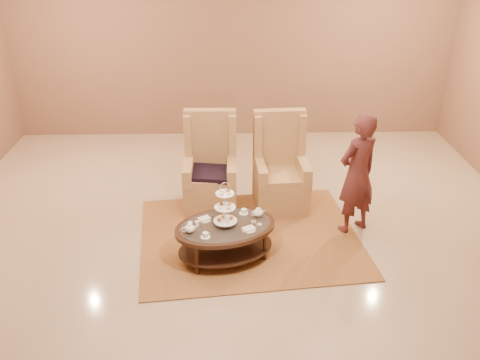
{
  "coord_description": "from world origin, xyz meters",
  "views": [
    {
      "loc": [
        -0.09,
        -5.69,
        3.73
      ],
      "look_at": [
        0.06,
        0.2,
        0.85
      ],
      "focal_mm": 40.0,
      "sensor_mm": 36.0,
      "label": 1
    }
  ],
  "objects_px": {
    "armchair_left": "(211,175)",
    "armchair_right": "(280,174)",
    "tea_table": "(225,231)",
    "person": "(357,174)"
  },
  "relations": [
    {
      "from": "tea_table",
      "to": "person",
      "type": "height_order",
      "value": "person"
    },
    {
      "from": "tea_table",
      "to": "armchair_right",
      "type": "height_order",
      "value": "armchair_right"
    },
    {
      "from": "armchair_left",
      "to": "armchair_right",
      "type": "distance_m",
      "value": 0.99
    },
    {
      "from": "tea_table",
      "to": "armchair_left",
      "type": "bearing_deg",
      "value": 79.65
    },
    {
      "from": "armchair_right",
      "to": "tea_table",
      "type": "bearing_deg",
      "value": -123.27
    },
    {
      "from": "armchair_left",
      "to": "armchair_right",
      "type": "relative_size",
      "value": 1.0
    },
    {
      "from": "person",
      "to": "tea_table",
      "type": "bearing_deg",
      "value": -10.34
    },
    {
      "from": "armchair_left",
      "to": "armchair_right",
      "type": "xyz_separation_m",
      "value": [
        0.99,
        -0.01,
        -0.01
      ]
    },
    {
      "from": "armchair_right",
      "to": "person",
      "type": "bearing_deg",
      "value": -44.36
    },
    {
      "from": "tea_table",
      "to": "armchair_right",
      "type": "distance_m",
      "value": 1.6
    }
  ]
}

